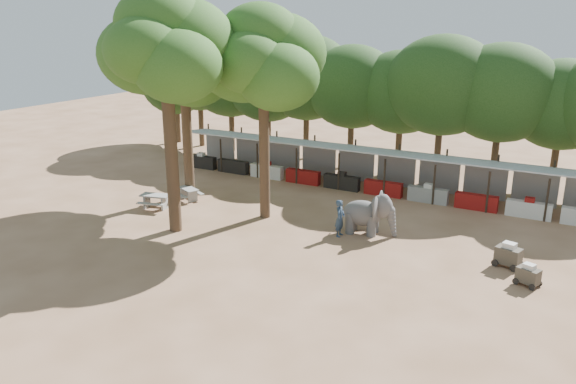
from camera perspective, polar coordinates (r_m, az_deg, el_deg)
The scene contains 12 objects.
ground at distance 25.00m, azimuth -3.55°, elevation -7.69°, with size 100.00×100.00×0.00m, color brown.
vendor_stalls at distance 36.36m, azimuth 8.13°, elevation 2.15°, with size 28.00×2.99×2.80m.
yard_tree_left at distance 33.97m, azimuth -10.57°, elevation 13.01°, with size 7.10×6.90×11.02m.
yard_tree_center at distance 28.16m, azimuth -12.38°, elevation 14.16°, with size 7.10×6.90×12.04m.
yard_tree_back at distance 29.67m, azimuth -2.58°, elevation 13.37°, with size 7.10×6.90×11.36m.
backdrop_trees at distance 40.33m, azimuth 11.06°, elevation 9.76°, with size 46.46×5.95×8.33m.
elephant at distance 28.69m, azimuth 8.23°, elevation -2.15°, with size 2.91×2.19×2.18m.
handler at distance 28.25m, azimuth 5.30°, elevation -2.66°, with size 0.68×0.46×1.90m, color #26384C.
picnic_table_near at distance 33.22m, azimuth -13.32°, elevation -0.74°, with size 1.99×1.87×0.83m.
picnic_table_far at distance 34.40m, azimuth -10.05°, elevation -0.03°, with size 1.90×1.83×0.74m.
cart_front at distance 25.22m, azimuth 23.21°, elevation -7.74°, with size 1.14×0.95×0.96m.
cart_back at distance 26.67m, azimuth 21.48°, elevation -5.97°, with size 1.32×1.04×1.14m.
Camera 1 is at (12.25, -19.10, 10.49)m, focal length 35.00 mm.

